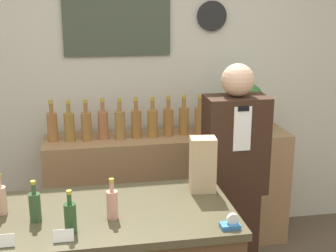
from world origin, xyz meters
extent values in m
cube|color=beige|center=(0.00, 2.00, 1.35)|extent=(5.20, 0.06, 2.70)
cube|color=#3C4434|center=(-0.17, 1.96, 1.76)|extent=(0.82, 0.02, 0.46)
cylinder|color=black|center=(0.57, 1.95, 1.82)|extent=(0.23, 0.03, 0.23)
cube|color=#9E754C|center=(0.19, 1.73, 0.46)|extent=(1.92, 0.41, 0.92)
cube|color=#443D28|center=(-0.36, 0.47, 0.91)|extent=(1.29, 0.69, 0.04)
cube|color=#331E14|center=(0.50, 1.05, 0.37)|extent=(0.30, 0.24, 0.73)
cube|color=#331E14|center=(0.50, 1.05, 1.05)|extent=(0.40, 0.24, 0.64)
cube|color=white|center=(0.50, 0.93, 1.19)|extent=(0.11, 0.01, 0.28)
cube|color=black|center=(0.50, 0.92, 1.32)|extent=(0.07, 0.01, 0.03)
sphere|color=tan|center=(0.50, 1.05, 1.47)|extent=(0.21, 0.21, 0.21)
cylinder|color=#9E998E|center=(0.78, 1.70, 0.98)|extent=(0.17, 0.17, 0.12)
sphere|color=#2D6B2D|center=(0.78, 1.70, 1.18)|extent=(0.32, 0.32, 0.32)
cube|color=tan|center=(0.18, 0.64, 1.09)|extent=(0.15, 0.12, 0.31)
cube|color=#2D66A8|center=(0.20, 0.19, 0.94)|extent=(0.09, 0.06, 0.02)
cylinder|color=silver|center=(0.21, 0.19, 0.98)|extent=(0.06, 0.02, 0.06)
cube|color=white|center=(-0.81, 0.20, 0.96)|extent=(0.09, 0.02, 0.06)
cube|color=white|center=(-0.56, 0.20, 0.96)|extent=(0.09, 0.02, 0.06)
cylinder|color=tan|center=(-0.87, 0.54, 1.00)|extent=(0.06, 0.06, 0.14)
cylinder|color=#304D2D|center=(-0.70, 0.43, 1.00)|extent=(0.06, 0.06, 0.14)
cylinder|color=#304D2D|center=(-0.70, 0.43, 1.10)|extent=(0.02, 0.02, 0.05)
cylinder|color=#B29933|center=(-0.70, 0.43, 1.13)|extent=(0.02, 0.02, 0.02)
cylinder|color=#294B26|center=(-0.53, 0.28, 1.00)|extent=(0.06, 0.06, 0.14)
cylinder|color=#294B26|center=(-0.53, 0.28, 1.10)|extent=(0.02, 0.02, 0.05)
cylinder|color=#B29933|center=(-0.53, 0.28, 1.13)|extent=(0.02, 0.02, 0.02)
cylinder|color=tan|center=(-0.33, 0.39, 1.00)|extent=(0.06, 0.06, 0.14)
cylinder|color=tan|center=(-0.33, 0.39, 1.10)|extent=(0.02, 0.02, 0.05)
cylinder|color=#B29933|center=(-0.33, 0.39, 1.13)|extent=(0.02, 0.02, 0.02)
cylinder|color=#9C6535|center=(-0.69, 1.75, 1.03)|extent=(0.08, 0.08, 0.21)
cylinder|color=#9C6535|center=(-0.69, 1.75, 1.18)|extent=(0.03, 0.03, 0.08)
cylinder|color=#B29933|center=(-0.69, 1.75, 1.23)|extent=(0.03, 0.03, 0.03)
cylinder|color=olive|center=(-0.56, 1.73, 1.03)|extent=(0.08, 0.08, 0.21)
cylinder|color=olive|center=(-0.56, 1.73, 1.18)|extent=(0.03, 0.03, 0.08)
cylinder|color=#B29933|center=(-0.56, 1.73, 1.23)|extent=(0.03, 0.03, 0.03)
cylinder|color=olive|center=(-0.44, 1.72, 1.03)|extent=(0.08, 0.08, 0.21)
cylinder|color=olive|center=(-0.44, 1.72, 1.18)|extent=(0.03, 0.03, 0.08)
cylinder|color=#B29933|center=(-0.44, 1.72, 1.23)|extent=(0.03, 0.03, 0.03)
cylinder|color=#A4643D|center=(-0.31, 1.74, 1.03)|extent=(0.08, 0.08, 0.21)
cylinder|color=#A4643D|center=(-0.31, 1.74, 1.18)|extent=(0.03, 0.03, 0.08)
cylinder|color=#B29933|center=(-0.31, 1.74, 1.23)|extent=(0.03, 0.03, 0.03)
cylinder|color=olive|center=(-0.19, 1.72, 1.03)|extent=(0.08, 0.08, 0.21)
cylinder|color=olive|center=(-0.19, 1.72, 1.18)|extent=(0.03, 0.03, 0.08)
cylinder|color=#B29933|center=(-0.19, 1.72, 1.23)|extent=(0.03, 0.03, 0.03)
cylinder|color=#996633|center=(-0.06, 1.72, 1.03)|extent=(0.08, 0.08, 0.21)
cylinder|color=#996633|center=(-0.06, 1.72, 1.18)|extent=(0.03, 0.03, 0.08)
cylinder|color=#B29933|center=(-0.06, 1.72, 1.23)|extent=(0.03, 0.03, 0.03)
cylinder|color=#9F6F31|center=(0.06, 1.72, 1.03)|extent=(0.08, 0.08, 0.21)
cylinder|color=#9F6F31|center=(0.06, 1.72, 1.18)|extent=(0.03, 0.03, 0.08)
cylinder|color=#B29933|center=(0.06, 1.72, 1.23)|extent=(0.03, 0.03, 0.03)
cylinder|color=#9A6631|center=(0.19, 1.73, 1.03)|extent=(0.08, 0.08, 0.21)
cylinder|color=#9A6631|center=(0.19, 1.73, 1.18)|extent=(0.03, 0.03, 0.08)
cylinder|color=#B29933|center=(0.19, 1.73, 1.23)|extent=(0.03, 0.03, 0.03)
cylinder|color=#9E6A32|center=(0.31, 1.75, 1.03)|extent=(0.08, 0.08, 0.21)
cylinder|color=#9E6A32|center=(0.31, 1.75, 1.18)|extent=(0.03, 0.03, 0.08)
cylinder|color=#B29933|center=(0.31, 1.75, 1.23)|extent=(0.03, 0.03, 0.03)
cylinder|color=#A36D37|center=(0.44, 1.74, 1.03)|extent=(0.08, 0.08, 0.21)
cylinder|color=#A36D37|center=(0.44, 1.74, 1.18)|extent=(0.03, 0.03, 0.08)
cylinder|color=#B29933|center=(0.44, 1.74, 1.23)|extent=(0.03, 0.03, 0.03)
cylinder|color=#A16635|center=(0.56, 1.74, 1.03)|extent=(0.08, 0.08, 0.21)
cylinder|color=#A16635|center=(0.56, 1.74, 1.18)|extent=(0.03, 0.03, 0.08)
cylinder|color=#B29933|center=(0.56, 1.74, 1.23)|extent=(0.03, 0.03, 0.03)
camera|label=1|loc=(-0.44, -1.70, 1.98)|focal=50.00mm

